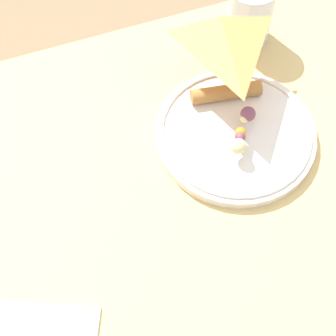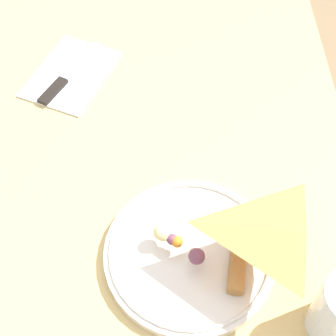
{
  "view_description": "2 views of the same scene",
  "coord_description": "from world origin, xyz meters",
  "px_view_note": "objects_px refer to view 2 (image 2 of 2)",
  "views": [
    {
      "loc": [
        0.11,
        0.29,
        1.42
      ],
      "look_at": [
        -0.02,
        -0.05,
        0.8
      ],
      "focal_mm": 55.0,
      "sensor_mm": 36.0,
      "label": 1
    },
    {
      "loc": [
        -0.47,
        -0.05,
        1.43
      ],
      "look_at": [
        -0.02,
        -0.06,
        0.81
      ],
      "focal_mm": 55.0,
      "sensor_mm": 36.0,
      "label": 2
    }
  ],
  "objects_px": {
    "plate_pizza": "(190,252)",
    "napkin_folded": "(71,74)",
    "dining_table": "(134,212)",
    "butter_knife": "(68,75)"
  },
  "relations": [
    {
      "from": "plate_pizza",
      "to": "napkin_folded",
      "type": "height_order",
      "value": "plate_pizza"
    },
    {
      "from": "dining_table",
      "to": "plate_pizza",
      "type": "xyz_separation_m",
      "value": [
        -0.14,
        -0.09,
        0.12
      ]
    },
    {
      "from": "plate_pizza",
      "to": "dining_table",
      "type": "bearing_deg",
      "value": 32.07
    },
    {
      "from": "dining_table",
      "to": "butter_knife",
      "type": "height_order",
      "value": "butter_knife"
    },
    {
      "from": "dining_table",
      "to": "napkin_folded",
      "type": "height_order",
      "value": "napkin_folded"
    },
    {
      "from": "plate_pizza",
      "to": "napkin_folded",
      "type": "xyz_separation_m",
      "value": [
        0.38,
        0.2,
        -0.01
      ]
    },
    {
      "from": "plate_pizza",
      "to": "butter_knife",
      "type": "relative_size",
      "value": 1.48
    },
    {
      "from": "plate_pizza",
      "to": "napkin_folded",
      "type": "distance_m",
      "value": 0.43
    },
    {
      "from": "dining_table",
      "to": "napkin_folded",
      "type": "bearing_deg",
      "value": 26.29
    },
    {
      "from": "napkin_folded",
      "to": "butter_knife",
      "type": "height_order",
      "value": "butter_knife"
    }
  ]
}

